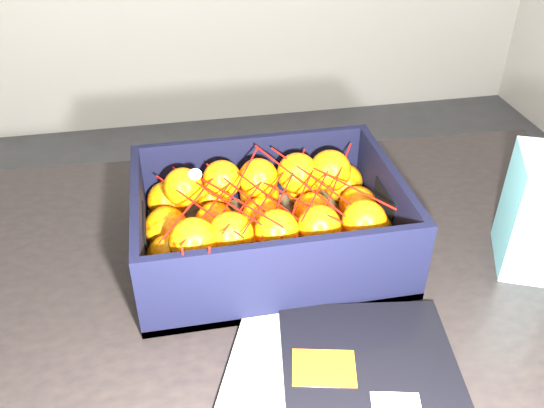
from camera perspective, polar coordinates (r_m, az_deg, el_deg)
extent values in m
cube|color=black|center=(0.85, 0.46, -9.33)|extent=(1.23, 0.84, 0.04)
cylinder|color=black|center=(1.51, 18.69, -7.22)|extent=(0.06, 0.06, 0.71)
cube|color=silver|center=(0.71, 5.54, -19.20)|extent=(0.31, 0.34, 0.01)
cube|color=silver|center=(0.70, 3.72, -19.23)|extent=(0.30, 0.34, 0.01)
cube|color=black|center=(0.71, 10.21, -17.73)|extent=(0.25, 0.31, 0.01)
cube|color=orange|center=(0.72, 5.14, -15.78)|extent=(0.09, 0.07, 0.00)
cube|color=white|center=(0.70, 12.14, -18.75)|extent=(0.06, 0.04, 0.00)
cube|color=olive|center=(0.90, -0.36, -4.39)|extent=(0.39, 0.29, 0.01)
cube|color=black|center=(0.97, -1.89, 3.36)|extent=(0.39, 0.01, 0.13)
cube|color=black|center=(0.75, 1.58, -7.53)|extent=(0.39, 0.01, 0.13)
cube|color=black|center=(0.85, -12.86, -2.77)|extent=(0.01, 0.27, 0.13)
cube|color=black|center=(0.91, 11.34, -0.04)|extent=(0.01, 0.27, 0.13)
sphere|color=orange|center=(0.78, -10.01, -8.27)|extent=(0.06, 0.06, 0.06)
sphere|color=orange|center=(0.83, -10.06, -5.12)|extent=(0.06, 0.06, 0.06)
sphere|color=orange|center=(0.89, -10.38, -2.34)|extent=(0.07, 0.07, 0.07)
sphere|color=orange|center=(0.95, -10.29, 0.32)|extent=(0.06, 0.06, 0.06)
sphere|color=orange|center=(0.79, -4.21, -7.36)|extent=(0.07, 0.07, 0.07)
sphere|color=orange|center=(0.84, -4.76, -4.54)|extent=(0.06, 0.06, 0.06)
sphere|color=orange|center=(0.89, -5.66, -1.75)|extent=(0.06, 0.06, 0.06)
sphere|color=orange|center=(0.95, -5.81, 0.79)|extent=(0.06, 0.06, 0.06)
sphere|color=orange|center=(0.80, 1.08, -6.70)|extent=(0.07, 0.07, 0.07)
sphere|color=orange|center=(0.84, 0.21, -3.89)|extent=(0.06, 0.06, 0.06)
sphere|color=orange|center=(0.90, -0.96, -1.25)|extent=(0.06, 0.06, 0.06)
sphere|color=orange|center=(0.95, -1.25, 1.08)|extent=(0.07, 0.07, 0.07)
sphere|color=orange|center=(0.81, 6.05, -6.06)|extent=(0.06, 0.06, 0.06)
sphere|color=orange|center=(0.86, 5.15, -3.15)|extent=(0.07, 0.07, 0.07)
sphere|color=orange|center=(0.91, 3.95, -0.72)|extent=(0.06, 0.06, 0.06)
sphere|color=orange|center=(0.97, 3.09, 1.63)|extent=(0.06, 0.06, 0.06)
sphere|color=orange|center=(0.83, 11.17, -5.51)|extent=(0.07, 0.07, 0.07)
sphere|color=orange|center=(0.88, 9.66, -2.52)|extent=(0.06, 0.06, 0.06)
sphere|color=orange|center=(0.93, 8.44, -0.04)|extent=(0.06, 0.06, 0.06)
sphere|color=orange|center=(0.98, 7.01, 2.10)|extent=(0.07, 0.07, 0.07)
sphere|color=orange|center=(0.77, -7.75, -3.74)|extent=(0.07, 0.07, 0.07)
sphere|color=orange|center=(0.89, -8.76, 1.67)|extent=(0.06, 0.06, 0.06)
sphere|color=orange|center=(0.78, -4.10, -3.03)|extent=(0.06, 0.06, 0.06)
sphere|color=orange|center=(0.90, -4.94, 2.43)|extent=(0.06, 0.06, 0.06)
sphere|color=orange|center=(0.79, 0.47, -2.70)|extent=(0.06, 0.06, 0.06)
sphere|color=orange|center=(0.90, -1.35, 2.59)|extent=(0.06, 0.06, 0.06)
sphere|color=orange|center=(0.80, 4.67, -2.22)|extent=(0.06, 0.06, 0.06)
sphere|color=orange|center=(0.91, 2.52, 3.05)|extent=(0.07, 0.07, 0.07)
sphere|color=orange|center=(0.81, 9.09, -1.75)|extent=(0.06, 0.06, 0.06)
sphere|color=orange|center=(0.92, 5.75, 3.29)|extent=(0.07, 0.07, 0.07)
cylinder|color=red|center=(0.82, -7.50, 0.01)|extent=(0.11, 0.20, 0.02)
cylinder|color=red|center=(0.83, -5.82, 1.03)|extent=(0.11, 0.20, 0.02)
cylinder|color=red|center=(0.82, -3.88, 0.65)|extent=(0.11, 0.20, 0.03)
cylinder|color=red|center=(0.82, -2.05, 0.33)|extent=(0.11, 0.20, 0.02)
cylinder|color=red|center=(0.83, -0.34, 0.72)|extent=(0.11, 0.20, 0.02)
cylinder|color=red|center=(0.83, 1.51, 0.93)|extent=(0.11, 0.20, 0.03)
cylinder|color=red|center=(0.84, 3.02, 2.11)|extent=(0.11, 0.20, 0.03)
cylinder|color=red|center=(0.85, 4.76, 2.13)|extent=(0.11, 0.20, 0.02)
cylinder|color=red|center=(0.86, 6.42, 2.38)|extent=(0.11, 0.20, 0.02)
cylinder|color=red|center=(0.82, -7.56, 0.47)|extent=(0.11, 0.20, 0.02)
cylinder|color=red|center=(0.82, -5.68, 0.12)|extent=(0.11, 0.20, 0.02)
cylinder|color=red|center=(0.82, -3.92, 0.87)|extent=(0.11, 0.20, 0.03)
cylinder|color=red|center=(0.83, -2.11, 0.78)|extent=(0.11, 0.20, 0.03)
cylinder|color=red|center=(0.82, -0.28, 1.01)|extent=(0.11, 0.20, 0.02)
cylinder|color=red|center=(0.84, 1.29, 1.42)|extent=(0.11, 0.20, 0.01)
cylinder|color=red|center=(0.84, 3.11, 1.33)|extent=(0.11, 0.20, 0.01)
cylinder|color=red|center=(0.85, 4.85, 1.93)|extent=(0.11, 0.20, 0.03)
cylinder|color=red|center=(0.86, 6.36, 2.28)|extent=(0.11, 0.20, 0.01)
cylinder|color=red|center=(0.73, -8.65, -6.20)|extent=(0.00, 0.03, 0.09)
cylinder|color=red|center=(0.73, -6.30, -5.94)|extent=(0.01, 0.04, 0.08)
cube|color=white|center=(0.91, 24.59, -0.73)|extent=(0.12, 0.14, 0.18)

